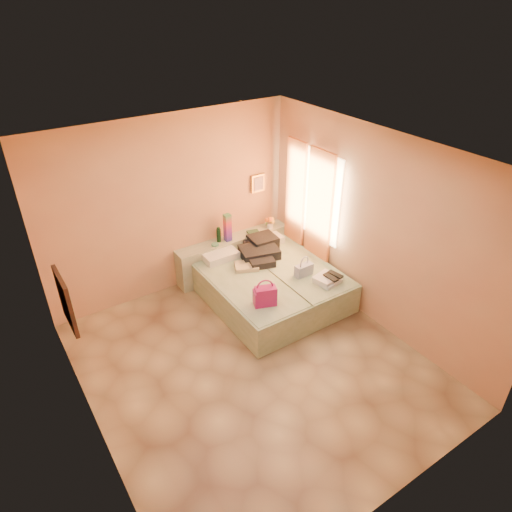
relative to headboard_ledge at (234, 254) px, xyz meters
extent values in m
plane|color=tan|center=(-0.98, -2.10, -0.33)|extent=(4.50, 4.50, 0.00)
cube|color=tan|center=(-0.98, 0.15, 1.07)|extent=(4.00, 0.02, 2.80)
cube|color=tan|center=(-2.98, -2.10, 1.07)|extent=(0.02, 4.50, 2.80)
cube|color=tan|center=(1.02, -2.10, 1.07)|extent=(0.02, 4.50, 2.80)
cube|color=white|center=(-0.98, -2.10, 2.47)|extent=(4.00, 4.50, 0.02)
cube|color=beige|center=(1.00, -0.85, 1.18)|extent=(0.02, 1.10, 1.40)
cube|color=orange|center=(0.96, -1.00, 0.82)|extent=(0.05, 0.55, 2.20)
cube|color=orange|center=(0.96, -0.40, 0.82)|extent=(0.05, 0.45, 2.20)
cube|color=black|center=(-2.95, -1.70, 1.28)|extent=(0.04, 0.50, 0.60)
cube|color=gold|center=(0.57, 0.12, 1.12)|extent=(0.25, 0.04, 0.30)
cube|color=#A1A98A|center=(0.00, 0.00, 0.00)|extent=(2.05, 0.30, 0.65)
cube|color=#A5BA96|center=(-0.40, -1.05, -0.08)|extent=(0.91, 2.01, 0.50)
cube|color=#A5BA96|center=(0.50, -1.05, -0.08)|extent=(0.91, 2.01, 0.50)
cylinder|color=#13361E|center=(-0.26, 0.01, 0.45)|extent=(0.09, 0.09, 0.25)
cube|color=#A61462|center=(-0.12, -0.03, 0.56)|extent=(0.11, 0.11, 0.47)
cylinder|color=#539978|center=(-0.38, -0.06, 0.34)|extent=(0.15, 0.15, 0.03)
cube|color=#25462F|center=(0.37, -0.05, 0.34)|extent=(0.22, 0.18, 0.03)
cube|color=white|center=(0.72, -0.05, 0.45)|extent=(0.24, 0.24, 0.25)
cube|color=#A61462|center=(-0.49, -1.64, 0.32)|extent=(0.35, 0.27, 0.29)
cube|color=tan|center=(-0.20, -0.72, 0.21)|extent=(0.44, 0.41, 0.06)
cube|color=black|center=(0.22, -0.54, 0.27)|extent=(0.79, 0.79, 0.20)
cube|color=#3B538F|center=(0.42, -1.37, 0.27)|extent=(0.29, 0.13, 0.18)
cube|color=white|center=(0.60, -1.72, 0.23)|extent=(0.39, 0.35, 0.10)
cube|color=black|center=(0.66, -1.77, 0.29)|extent=(0.20, 0.25, 0.02)
camera|label=1|loc=(-3.38, -5.78, 4.00)|focal=32.00mm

